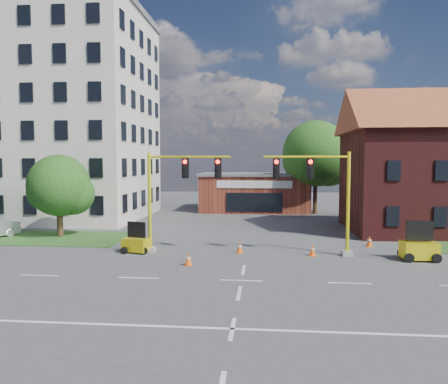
# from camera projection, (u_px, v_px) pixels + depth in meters

# --- Properties ---
(ground) EXTENTS (120.00, 120.00, 0.00)m
(ground) POSITION_uv_depth(u_px,v_px,m) (242.00, 280.00, 20.63)
(ground) COLOR #414144
(ground) RESTS_ON ground
(lane_markings) EXTENTS (60.00, 36.00, 0.01)m
(lane_markings) POSITION_uv_depth(u_px,v_px,m) (238.00, 300.00, 17.65)
(lane_markings) COLOR silver
(lane_markings) RESTS_ON ground
(office_block) EXTENTS (18.40, 15.40, 20.60)m
(office_block) POSITION_uv_depth(u_px,v_px,m) (53.00, 114.00, 43.50)
(office_block) COLOR beige
(office_block) RESTS_ON ground
(brick_shop) EXTENTS (12.40, 8.40, 4.30)m
(brick_shop) POSITION_uv_depth(u_px,v_px,m) (255.00, 192.00, 50.26)
(brick_shop) COLOR maroon
(brick_shop) RESTS_ON ground
(tree_large) EXTENTS (7.41, 7.05, 9.99)m
(tree_large) POSITION_uv_depth(u_px,v_px,m) (319.00, 156.00, 46.47)
(tree_large) COLOR #3C2815
(tree_large) RESTS_ON ground
(tree_nw_front) EXTENTS (4.76, 4.53, 6.14)m
(tree_nw_front) POSITION_uv_depth(u_px,v_px,m) (63.00, 188.00, 32.14)
(tree_nw_front) COLOR #3C2815
(tree_nw_front) RESTS_ON ground
(signal_mast_west) EXTENTS (5.30, 0.60, 6.20)m
(signal_mast_west) POSITION_uv_depth(u_px,v_px,m) (176.00, 189.00, 26.71)
(signal_mast_west) COLOR gray
(signal_mast_west) RESTS_ON ground
(signal_mast_east) EXTENTS (5.30, 0.60, 6.20)m
(signal_mast_east) POSITION_uv_depth(u_px,v_px,m) (320.00, 190.00, 25.92)
(signal_mast_east) COLOR gray
(signal_mast_east) RESTS_ON ground
(trailer_west) EXTENTS (1.83, 1.46, 1.82)m
(trailer_west) POSITION_uv_depth(u_px,v_px,m) (137.00, 243.00, 26.98)
(trailer_west) COLOR yellow
(trailer_west) RESTS_ON ground
(trailer_east) EXTENTS (1.94, 1.32, 2.17)m
(trailer_east) POSITION_uv_depth(u_px,v_px,m) (419.00, 248.00, 24.83)
(trailer_east) COLOR yellow
(trailer_east) RESTS_ON ground
(cone_a) EXTENTS (0.40, 0.40, 0.70)m
(cone_a) POSITION_uv_depth(u_px,v_px,m) (188.00, 259.00, 23.58)
(cone_a) COLOR #F5540C
(cone_a) RESTS_ON ground
(cone_b) EXTENTS (0.40, 0.40, 0.70)m
(cone_b) POSITION_uv_depth(u_px,v_px,m) (240.00, 248.00, 26.82)
(cone_b) COLOR #F5540C
(cone_b) RESTS_ON ground
(cone_c) EXTENTS (0.40, 0.40, 0.70)m
(cone_c) POSITION_uv_depth(u_px,v_px,m) (312.00, 250.00, 25.98)
(cone_c) COLOR #F5540C
(cone_c) RESTS_ON ground
(cone_d) EXTENTS (0.40, 0.40, 0.70)m
(cone_d) POSITION_uv_depth(u_px,v_px,m) (369.00, 242.00, 28.82)
(cone_d) COLOR #F5540C
(cone_d) RESTS_ON ground
(pickup_white) EXTENTS (4.94, 2.30, 1.37)m
(pickup_white) POSITION_uv_depth(u_px,v_px,m) (415.00, 224.00, 34.48)
(pickup_white) COLOR white
(pickup_white) RESTS_ON ground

